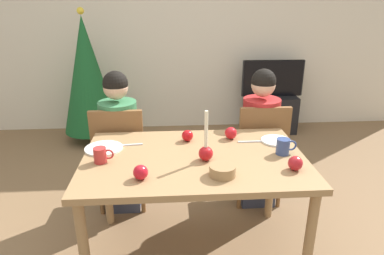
{
  "coord_description": "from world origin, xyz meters",
  "views": [
    {
      "loc": [
        -0.15,
        -1.97,
        1.71
      ],
      "look_at": [
        0.0,
        0.2,
        0.87
      ],
      "focal_mm": 32.44,
      "sensor_mm": 36.0,
      "label": 1
    }
  ],
  "objects": [
    {
      "name": "chair_right",
      "position": [
        0.59,
        0.61,
        0.51
      ],
      "size": [
        0.4,
        0.4,
        0.9
      ],
      "color": "brown",
      "rests_on": "ground"
    },
    {
      "name": "person_right_child",
      "position": [
        0.59,
        0.64,
        0.57
      ],
      "size": [
        0.3,
        0.3,
        1.17
      ],
      "color": "#33384C",
      "rests_on": "ground"
    },
    {
      "name": "candle_centerpiece",
      "position": [
        0.07,
        -0.06,
        0.82
      ],
      "size": [
        0.09,
        0.09,
        0.32
      ],
      "color": "red",
      "rests_on": "dining_table"
    },
    {
      "name": "christmas_tree",
      "position": [
        -1.1,
        2.13,
        0.82
      ],
      "size": [
        0.66,
        0.66,
        1.58
      ],
      "color": "brown",
      "rests_on": "ground"
    },
    {
      "name": "dining_table",
      "position": [
        0.0,
        0.0,
        0.67
      ],
      "size": [
        1.4,
        0.9,
        0.75
      ],
      "color": "#99754C",
      "rests_on": "ground"
    },
    {
      "name": "apple_by_left_plate",
      "position": [
        0.28,
        0.27,
        0.79
      ],
      "size": [
        0.09,
        0.09,
        0.09
      ],
      "primitive_type": "sphere",
      "color": "red",
      "rests_on": "dining_table"
    },
    {
      "name": "plate_left",
      "position": [
        -0.59,
        0.15,
        0.76
      ],
      "size": [
        0.25,
        0.25,
        0.01
      ],
      "primitive_type": "cylinder",
      "color": "white",
      "rests_on": "dining_table"
    },
    {
      "name": "mug_left",
      "position": [
        -0.57,
        -0.04,
        0.8
      ],
      "size": [
        0.12,
        0.08,
        0.09
      ],
      "color": "#B72D2D",
      "rests_on": "dining_table"
    },
    {
      "name": "mug_right",
      "position": [
        0.57,
        -0.0,
        0.8
      ],
      "size": [
        0.13,
        0.08,
        0.1
      ],
      "color": "#33477F",
      "rests_on": "dining_table"
    },
    {
      "name": "person_left_child",
      "position": [
        -0.55,
        0.64,
        0.57
      ],
      "size": [
        0.3,
        0.3,
        1.17
      ],
      "color": "#33384C",
      "rests_on": "ground"
    },
    {
      "name": "apple_far_edge",
      "position": [
        -0.03,
        0.25,
        0.79
      ],
      "size": [
        0.08,
        0.08,
        0.08
      ],
      "primitive_type": "sphere",
      "color": "red",
      "rests_on": "dining_table"
    },
    {
      "name": "chair_left",
      "position": [
        -0.55,
        0.61,
        0.51
      ],
      "size": [
        0.4,
        0.4,
        0.9
      ],
      "color": "brown",
      "rests_on": "ground"
    },
    {
      "name": "tv",
      "position": [
        1.18,
        2.3,
        0.71
      ],
      "size": [
        0.79,
        0.05,
        0.46
      ],
      "color": "black",
      "rests_on": "tv_stand"
    },
    {
      "name": "bowl_walnuts",
      "position": [
        0.14,
        -0.26,
        0.78
      ],
      "size": [
        0.15,
        0.15,
        0.06
      ],
      "primitive_type": "cylinder",
      "color": "#99754C",
      "rests_on": "dining_table"
    },
    {
      "name": "apple_near_candle",
      "position": [
        -0.32,
        -0.27,
        0.79
      ],
      "size": [
        0.08,
        0.08,
        0.08
      ],
      "primitive_type": "sphere",
      "color": "red",
      "rests_on": "dining_table"
    },
    {
      "name": "apple_by_right_mug",
      "position": [
        0.57,
        -0.22,
        0.79
      ],
      "size": [
        0.09,
        0.09,
        0.09
      ],
      "primitive_type": "sphere",
      "color": "#AB1B22",
      "rests_on": "dining_table"
    },
    {
      "name": "fork_right",
      "position": [
        0.41,
        0.2,
        0.75
      ],
      "size": [
        0.18,
        0.01,
        0.01
      ],
      "primitive_type": "cube",
      "rotation": [
        0.0,
        0.0,
        0.0
      ],
      "color": "silver",
      "rests_on": "dining_table"
    },
    {
      "name": "tv_stand",
      "position": [
        1.18,
        2.3,
        0.24
      ],
      "size": [
        0.64,
        0.4,
        0.48
      ],
      "primitive_type": "cube",
      "color": "black",
      "rests_on": "ground"
    },
    {
      "name": "ground_plane",
      "position": [
        0.0,
        0.0,
        0.0
      ],
      "size": [
        7.68,
        7.68,
        0.0
      ],
      "primitive_type": "plane",
      "color": "brown"
    },
    {
      "name": "fork_left",
      "position": [
        -0.43,
        0.2,
        0.75
      ],
      "size": [
        0.18,
        0.03,
        0.01
      ],
      "primitive_type": "cube",
      "rotation": [
        0.0,
        0.0,
        0.1
      ],
      "color": "silver",
      "rests_on": "dining_table"
    },
    {
      "name": "plate_right",
      "position": [
        0.59,
        0.2,
        0.76
      ],
      "size": [
        0.21,
        0.21,
        0.01
      ],
      "primitive_type": "cylinder",
      "color": "white",
      "rests_on": "dining_table"
    },
    {
      "name": "back_wall",
      "position": [
        0.0,
        2.6,
        1.3
      ],
      "size": [
        6.4,
        0.1,
        2.6
      ],
      "primitive_type": "cube",
      "color": "beige",
      "rests_on": "ground"
    }
  ]
}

